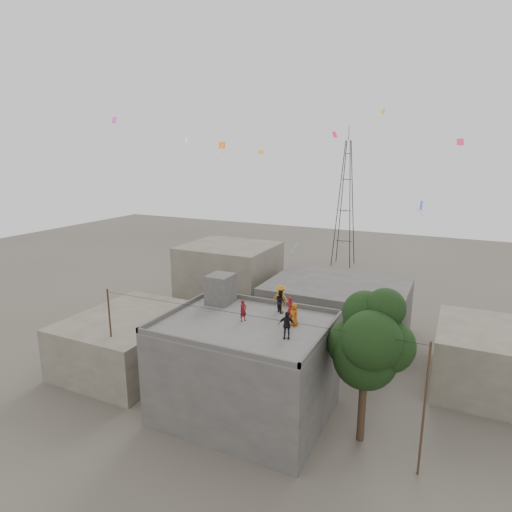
{
  "coord_description": "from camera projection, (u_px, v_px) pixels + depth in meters",
  "views": [
    {
      "loc": [
        11.12,
        -21.63,
        16.1
      ],
      "look_at": [
        -0.37,
        2.33,
        9.77
      ],
      "focal_mm": 30.0,
      "sensor_mm": 36.0,
      "label": 1
    }
  ],
  "objects": [
    {
      "name": "person_red_child",
      "position": [
        243.0,
        311.0,
        26.2
      ],
      "size": [
        0.5,
        0.58,
        1.33
      ],
      "primitive_type": "imported",
      "rotation": [
        0.0,
        0.0,
        1.1
      ],
      "color": "maroon",
      "rests_on": "main_building"
    },
    {
      "name": "parapet",
      "position": [
        245.0,
        321.0,
        25.93
      ],
      "size": [
        10.0,
        8.0,
        0.3
      ],
      "color": "#464441",
      "rests_on": "main_building"
    },
    {
      "name": "neighbor_northwest",
      "position": [
        230.0,
        278.0,
        44.81
      ],
      "size": [
        9.0,
        8.0,
        7.0
      ],
      "primitive_type": "cube",
      "color": "#5F584B",
      "rests_on": "ground"
    },
    {
      "name": "person_dark_adult",
      "position": [
        287.0,
        325.0,
        23.67
      ],
      "size": [
        0.99,
        0.62,
        1.58
      ],
      "primitive_type": "imported",
      "rotation": [
        0.0,
        0.0,
        0.28
      ],
      "color": "black",
      "rests_on": "main_building"
    },
    {
      "name": "person_orange_adult",
      "position": [
        281.0,
        298.0,
        27.79
      ],
      "size": [
        1.19,
        0.73,
        1.78
      ],
      "primitive_type": "imported",
      "rotation": [
        0.0,
        0.0,
        -3.21
      ],
      "color": "#C87216",
      "rests_on": "main_building"
    },
    {
      "name": "ground",
      "position": [
        245.0,
        412.0,
        27.38
      ],
      "size": [
        140.0,
        140.0,
        0.0
      ],
      "primitive_type": "plane",
      "color": "#4D463F",
      "rests_on": "ground"
    },
    {
      "name": "person_orange_child",
      "position": [
        294.0,
        315.0,
        25.47
      ],
      "size": [
        0.82,
        0.74,
        1.4
      ],
      "primitive_type": "imported",
      "rotation": [
        0.0,
        0.0,
        -0.55
      ],
      "color": "#A45412",
      "rests_on": "main_building"
    },
    {
      "name": "transmission_tower",
      "position": [
        345.0,
        204.0,
        62.05
      ],
      "size": [
        2.97,
        2.97,
        20.01
      ],
      "color": "black",
      "rests_on": "ground"
    },
    {
      "name": "main_building",
      "position": [
        245.0,
        369.0,
        26.67
      ],
      "size": [
        10.0,
        8.0,
        6.1
      ],
      "color": "#464441",
      "rests_on": "ground"
    },
    {
      "name": "neighbor_west",
      "position": [
        131.0,
        340.0,
        33.3
      ],
      "size": [
        8.0,
        10.0,
        4.0
      ],
      "primitive_type": "cube",
      "color": "#5F584B",
      "rests_on": "ground"
    },
    {
      "name": "kites",
      "position": [
        298.0,
        151.0,
        29.83
      ],
      "size": [
        22.84,
        15.74,
        10.58
      ],
      "color": "orange",
      "rests_on": "ground"
    },
    {
      "name": "person_dark_child",
      "position": [
        280.0,
        302.0,
        27.65
      ],
      "size": [
        0.88,
        0.86,
        1.43
      ],
      "primitive_type": "imported",
      "rotation": [
        0.0,
        0.0,
        2.48
      ],
      "color": "black",
      "rests_on": "main_building"
    },
    {
      "name": "stair_head_box",
      "position": [
        221.0,
        289.0,
        29.36
      ],
      "size": [
        1.6,
        1.8,
        2.0
      ],
      "primitive_type": "cube",
      "color": "#464441",
      "rests_on": "main_building"
    },
    {
      "name": "person_red_adult",
      "position": [
        290.0,
        309.0,
        26.11
      ],
      "size": [
        0.68,
        0.57,
        1.58
      ],
      "primitive_type": "imported",
      "rotation": [
        0.0,
        0.0,
        2.75
      ],
      "color": "maroon",
      "rests_on": "main_building"
    },
    {
      "name": "utility_line",
      "position": [
        243.0,
        368.0,
        25.19
      ],
      "size": [
        20.12,
        0.62,
        7.4
      ],
      "color": "black",
      "rests_on": "ground"
    },
    {
      "name": "neighbor_east",
      "position": [
        489.0,
        359.0,
        29.76
      ],
      "size": [
        7.0,
        8.0,
        4.4
      ],
      "primitive_type": "cube",
      "color": "#5F584B",
      "rests_on": "ground"
    },
    {
      "name": "neighbor_north",
      "position": [
        336.0,
        310.0,
        38.24
      ],
      "size": [
        12.0,
        9.0,
        5.0
      ],
      "primitive_type": "cube",
      "color": "#464441",
      "rests_on": "ground"
    },
    {
      "name": "tree",
      "position": [
        370.0,
        342.0,
        23.39
      ],
      "size": [
        4.9,
        4.6,
        9.1
      ],
      "color": "black",
      "rests_on": "ground"
    }
  ]
}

